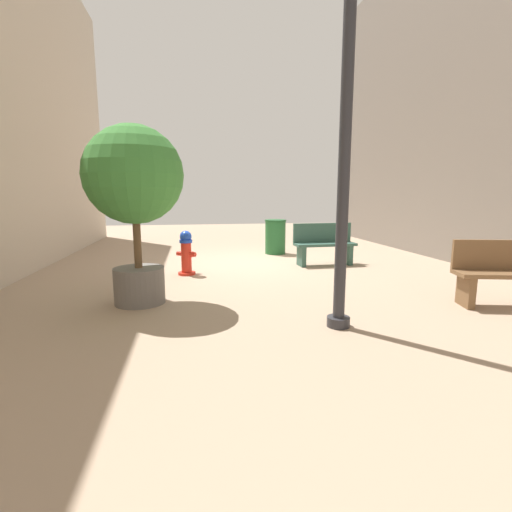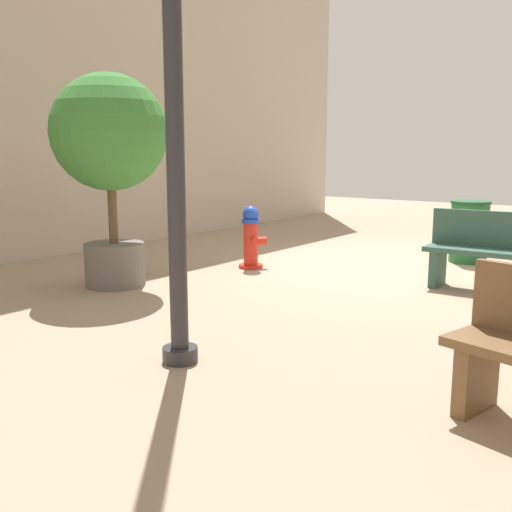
{
  "view_description": "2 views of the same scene",
  "coord_description": "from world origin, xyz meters",
  "px_view_note": "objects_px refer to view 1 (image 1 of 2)",
  "views": [
    {
      "loc": [
        1.39,
        8.68,
        1.6
      ],
      "look_at": [
        0.26,
        2.1,
        0.49
      ],
      "focal_mm": 26.08,
      "sensor_mm": 36.0,
      "label": 1
    },
    {
      "loc": [
        -3.46,
        7.69,
        1.63
      ],
      "look_at": [
        0.67,
        2.19,
        0.41
      ],
      "focal_mm": 40.63,
      "sensor_mm": 36.0,
      "label": 2
    }
  ],
  "objects_px": {
    "bench_far": "(507,273)",
    "trash_bin": "(275,237)",
    "street_lamp": "(347,98)",
    "planter_tree": "(134,186)",
    "bench_near": "(324,244)",
    "fire_hydrant": "(186,253)"
  },
  "relations": [
    {
      "from": "bench_far",
      "to": "trash_bin",
      "type": "distance_m",
      "value": 5.74
    },
    {
      "from": "street_lamp",
      "to": "bench_near",
      "type": "bearing_deg",
      "value": -107.45
    },
    {
      "from": "fire_hydrant",
      "to": "bench_far",
      "type": "relative_size",
      "value": 0.58
    },
    {
      "from": "bench_near",
      "to": "planter_tree",
      "type": "bearing_deg",
      "value": 33.42
    },
    {
      "from": "bench_far",
      "to": "street_lamp",
      "type": "height_order",
      "value": "street_lamp"
    },
    {
      "from": "fire_hydrant",
      "to": "bench_near",
      "type": "height_order",
      "value": "bench_near"
    },
    {
      "from": "planter_tree",
      "to": "street_lamp",
      "type": "distance_m",
      "value": 3.07
    },
    {
      "from": "bench_far",
      "to": "trash_bin",
      "type": "bearing_deg",
      "value": -67.1
    },
    {
      "from": "fire_hydrant",
      "to": "trash_bin",
      "type": "bearing_deg",
      "value": -135.39
    },
    {
      "from": "planter_tree",
      "to": "bench_near",
      "type": "bearing_deg",
      "value": -146.58
    },
    {
      "from": "bench_near",
      "to": "bench_far",
      "type": "height_order",
      "value": "same"
    },
    {
      "from": "planter_tree",
      "to": "trash_bin",
      "type": "distance_m",
      "value": 5.36
    },
    {
      "from": "planter_tree",
      "to": "fire_hydrant",
      "type": "bearing_deg",
      "value": -109.11
    },
    {
      "from": "bench_far",
      "to": "trash_bin",
      "type": "xyz_separation_m",
      "value": [
        2.23,
        -5.29,
        -0.02
      ]
    },
    {
      "from": "fire_hydrant",
      "to": "planter_tree",
      "type": "distance_m",
      "value": 2.4
    },
    {
      "from": "bench_near",
      "to": "street_lamp",
      "type": "distance_m",
      "value": 4.67
    },
    {
      "from": "bench_far",
      "to": "street_lamp",
      "type": "distance_m",
      "value": 3.51
    },
    {
      "from": "bench_near",
      "to": "trash_bin",
      "type": "relative_size",
      "value": 1.52
    },
    {
      "from": "trash_bin",
      "to": "bench_far",
      "type": "bearing_deg",
      "value": 112.9
    },
    {
      "from": "bench_far",
      "to": "trash_bin",
      "type": "height_order",
      "value": "bench_far"
    },
    {
      "from": "planter_tree",
      "to": "street_lamp",
      "type": "relative_size",
      "value": 0.6
    },
    {
      "from": "street_lamp",
      "to": "trash_bin",
      "type": "distance_m",
      "value": 6.13
    }
  ]
}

